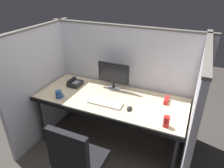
% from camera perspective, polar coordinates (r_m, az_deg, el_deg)
% --- Properties ---
extents(ground_plane, '(8.00, 8.00, 0.00)m').
position_cam_1_polar(ground_plane, '(2.88, -2.98, -19.55)').
color(ground_plane, '#423D38').
extents(cubicle_partition_rear, '(2.21, 0.06, 1.57)m').
position_cam_1_polar(cubicle_partition_rear, '(2.96, 3.09, 0.96)').
color(cubicle_partition_rear, silver).
rests_on(cubicle_partition_rear, ground).
extents(cubicle_partition_left, '(0.06, 1.41, 1.57)m').
position_cam_1_polar(cubicle_partition_left, '(3.03, -18.69, 0.10)').
color(cubicle_partition_left, silver).
rests_on(cubicle_partition_left, ground).
extents(cubicle_partition_right, '(0.06, 1.41, 1.57)m').
position_cam_1_polar(cubicle_partition_right, '(2.35, 21.51, -8.90)').
color(cubicle_partition_right, silver).
rests_on(cubicle_partition_right, ground).
extents(desk, '(1.90, 0.80, 0.74)m').
position_cam_1_polar(desk, '(2.64, -0.55, -5.00)').
color(desk, beige).
rests_on(desk, ground).
extents(monitor_center, '(0.43, 0.17, 0.37)m').
position_cam_1_polar(monitor_center, '(2.75, 0.40, 2.72)').
color(monitor_center, gray).
rests_on(monitor_center, desk).
extents(keyboard_main, '(0.43, 0.15, 0.02)m').
position_cam_1_polar(keyboard_main, '(2.51, -1.88, -5.23)').
color(keyboard_main, silver).
rests_on(keyboard_main, desk).
extents(computer_mouse, '(0.06, 0.10, 0.04)m').
position_cam_1_polar(computer_mouse, '(2.41, 4.80, -6.76)').
color(computer_mouse, black).
rests_on(computer_mouse, desk).
extents(coffee_mug, '(0.13, 0.08, 0.09)m').
position_cam_1_polar(coffee_mug, '(2.70, -14.47, -2.82)').
color(coffee_mug, '#264C8C').
rests_on(coffee_mug, desk).
extents(red_stapler, '(0.04, 0.15, 0.06)m').
position_cam_1_polar(red_stapler, '(2.62, 14.79, -4.33)').
color(red_stapler, red).
rests_on(red_stapler, desk).
extents(desk_phone, '(0.17, 0.19, 0.09)m').
position_cam_1_polar(desk_phone, '(2.97, -10.26, 0.23)').
color(desk_phone, black).
rests_on(desk_phone, desk).
extents(soda_can, '(0.07, 0.07, 0.12)m').
position_cam_1_polar(soda_can, '(2.20, 14.78, -9.99)').
color(soda_can, red).
rests_on(soda_can, desk).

